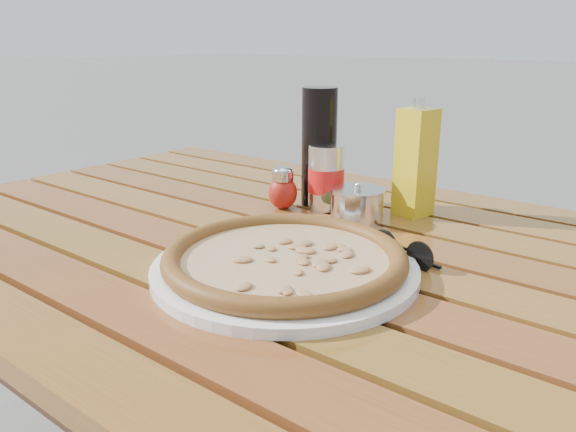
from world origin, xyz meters
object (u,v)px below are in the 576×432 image
Objects in this scene: plate at (285,268)px; dark_bottle at (319,147)px; oregano_shaker at (328,190)px; olive_oil_cruet at (416,162)px; sunglasses at (403,251)px; soda_can at (326,178)px; parmesan_tin at (357,205)px; pizza at (285,258)px; pepper_shaker at (283,188)px; table at (280,280)px.

dark_bottle is at bearing 117.76° from plate.
olive_oil_cruet is at bearing 27.72° from oregano_shaker.
dark_bottle is 1.98× the size of sunglasses.
soda_can is 0.10m from parmesan_tin.
plate is 0.26m from parmesan_tin.
pepper_shaker reaches higher than pizza.
sunglasses is at bearing -38.43° from parmesan_tin.
plate is 0.17m from sunglasses.
table is 0.20m from pepper_shaker.
pepper_shaker reaches higher than parmesan_tin.
olive_oil_cruet is (0.14, 0.07, 0.04)m from soda_can.
sunglasses is at bearing -32.44° from soda_can.
dark_bottle is at bearing 62.88° from pepper_shaker.
oregano_shaker is 0.27m from sunglasses.
dark_bottle reaches higher than olive_oil_cruet.
table is 0.18m from pizza.
table is at bearing 131.41° from plate.
sunglasses is (0.24, -0.15, -0.04)m from soda_can.
pepper_shaker is 0.77× the size of parmesan_tin.
pizza is at bearing -65.47° from soda_can.
oregano_shaker is (-0.12, 0.28, 0.02)m from pizza.
oregano_shaker is (-0.12, 0.28, 0.03)m from plate.
parmesan_tin is (-0.04, 0.25, 0.02)m from plate.
dark_bottle reaches higher than sunglasses.
table is at bearing -79.24° from soda_can.
parmesan_tin is (0.05, 0.14, 0.11)m from table.
pizza is (0.10, -0.11, 0.10)m from table.
oregano_shaker is 0.08m from parmesan_tin.
pepper_shaker reaches higher than sunglasses.
olive_oil_cruet is (0.01, 0.35, 0.07)m from pizza.
table is 3.89× the size of plate.
pizza is at bearing -66.51° from oregano_shaker.
pizza is 1.98× the size of olive_oil_cruet.
dark_bottle is (0.03, 0.07, 0.07)m from pepper_shaker.
dark_bottle is at bearing 117.76° from pizza.
plate is at bearing -62.24° from dark_bottle.
table is 0.28m from dark_bottle.
pizza is at bearing -115.70° from sunglasses.
sunglasses is at bearing 52.22° from pizza.
pizza is at bearing -62.24° from dark_bottle.
table is at bearing -114.47° from olive_oil_cruet.
olive_oil_cruet is at bearing 24.96° from soda_can.
oregano_shaker is 0.08m from dark_bottle.
plate is at bearing -80.38° from parmesan_tin.
plate is 0.36m from olive_oil_cruet.
plate is 1.64× the size of dark_bottle.
parmesan_tin is 0.96× the size of sunglasses.
pepper_shaker is at bearing -142.28° from soda_can.
pizza is 0.36m from olive_oil_cruet.
dark_bottle is 0.15m from parmesan_tin.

